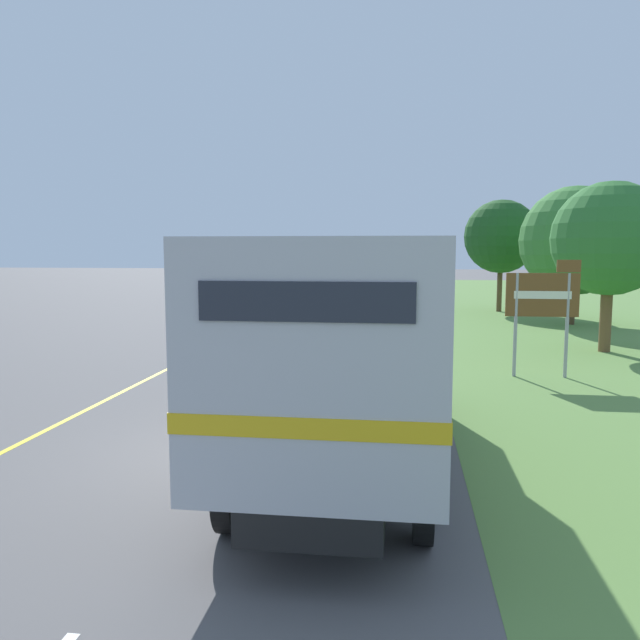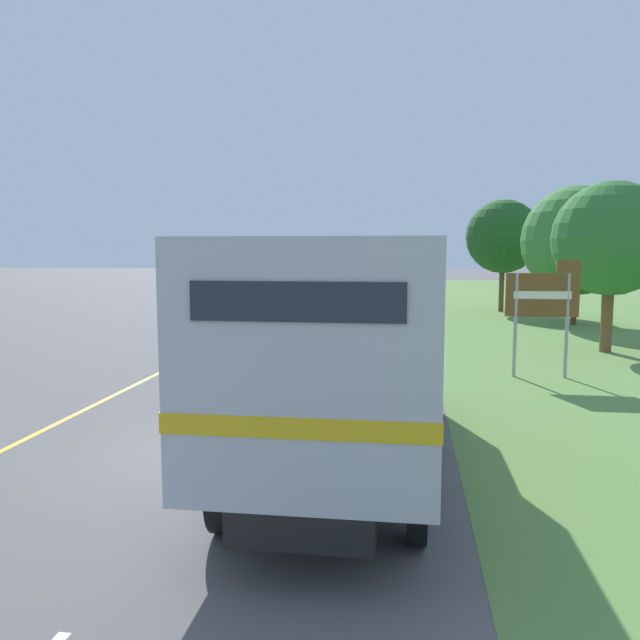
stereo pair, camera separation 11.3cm
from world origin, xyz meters
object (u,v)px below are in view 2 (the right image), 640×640
at_px(lead_car_white_ahead, 360,274).
at_px(roadside_tree_far, 503,237).
at_px(horse_trailer_truck, 342,340).
at_px(highway_sign, 544,301).
at_px(roadside_tree_near, 611,239).
at_px(roadside_tree_mid, 577,241).
at_px(lead_car_white, 300,301).
at_px(lead_car_blue_ahead, 392,283).

height_order(lead_car_white_ahead, roadside_tree_far, roadside_tree_far).
xyz_separation_m(lead_car_white_ahead, roadside_tree_far, (9.60, -26.01, 2.99)).
xyz_separation_m(horse_trailer_truck, highway_sign, (4.45, 7.24, 0.07)).
distance_m(lead_car_white_ahead, highway_sign, 44.57).
bearing_deg(roadside_tree_far, roadside_tree_near, -84.01).
bearing_deg(roadside_tree_mid, roadside_tree_near, -96.86).
xyz_separation_m(horse_trailer_truck, lead_car_white, (-3.74, 17.91, -0.91)).
height_order(horse_trailer_truck, roadside_tree_mid, roadside_tree_mid).
xyz_separation_m(horse_trailer_truck, lead_car_blue_ahead, (-0.11, 34.42, -0.95)).
bearing_deg(horse_trailer_truck, roadside_tree_mid, 66.81).
relative_size(roadside_tree_near, roadside_tree_far, 0.92).
bearing_deg(lead_car_white_ahead, roadside_tree_mid, -69.39).
height_order(lead_car_white_ahead, roadside_tree_mid, roadside_tree_mid).
xyz_separation_m(roadside_tree_near, roadside_tree_far, (-1.40, 13.31, 0.36)).
distance_m(lead_car_blue_ahead, highway_sign, 27.57).
distance_m(lead_car_white_ahead, roadside_tree_mid, 33.95).
distance_m(lead_car_white, highway_sign, 13.49).
bearing_deg(roadside_tree_far, roadside_tree_mid, -67.81).
distance_m(horse_trailer_truck, lead_car_blue_ahead, 34.43).
bearing_deg(lead_car_white, lead_car_blue_ahead, 77.57).
xyz_separation_m(lead_car_white, highway_sign, (8.19, -10.67, 0.98)).
bearing_deg(lead_car_blue_ahead, lead_car_white_ahead, 101.89).
bearing_deg(horse_trailer_truck, lead_car_white, 101.81).
height_order(lead_car_white, lead_car_white_ahead, lead_car_white).
distance_m(lead_car_blue_ahead, roadside_tree_mid, 17.44).
relative_size(horse_trailer_truck, highway_sign, 2.79).
height_order(lead_car_white, lead_car_blue_ahead, lead_car_white).
height_order(roadside_tree_near, roadside_tree_far, roadside_tree_far).
bearing_deg(highway_sign, roadside_tree_near, 56.95).
bearing_deg(roadside_tree_near, lead_car_blue_ahead, 108.29).
xyz_separation_m(horse_trailer_truck, roadside_tree_mid, (8.30, 19.38, 1.77)).
height_order(lead_car_blue_ahead, roadside_tree_near, roadside_tree_near).
relative_size(highway_sign, roadside_tree_far, 0.51).
bearing_deg(lead_car_blue_ahead, horse_trailer_truck, -89.82).
height_order(highway_sign, roadside_tree_mid, roadside_tree_mid).
relative_size(horse_trailer_truck, roadside_tree_near, 1.55).
relative_size(horse_trailer_truck, lead_car_blue_ahead, 2.11).
xyz_separation_m(roadside_tree_mid, roadside_tree_far, (-2.31, 5.67, 0.30)).
height_order(lead_car_white, roadside_tree_near, roadside_tree_near).
distance_m(lead_car_blue_ahead, roadside_tree_near, 24.02).
bearing_deg(lead_car_white_ahead, roadside_tree_far, -69.74).
xyz_separation_m(lead_car_blue_ahead, lead_car_white_ahead, (-3.51, 16.65, 0.03)).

